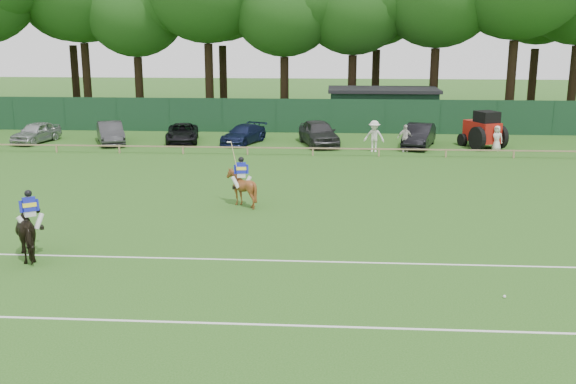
# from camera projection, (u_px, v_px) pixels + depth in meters

# --- Properties ---
(ground) EXTENTS (160.00, 160.00, 0.00)m
(ground) POSITION_uv_depth(u_px,v_px,m) (268.00, 251.00, 23.61)
(ground) COLOR #1E4C14
(ground) RESTS_ON ground
(horse_dark) EXTENTS (2.03, 2.36, 1.84)m
(horse_dark) POSITION_uv_depth(u_px,v_px,m) (32.00, 231.00, 22.75)
(horse_dark) COLOR black
(horse_dark) RESTS_ON ground
(horse_chestnut) EXTENTS (1.51, 1.65, 1.62)m
(horse_chestnut) POSITION_uv_depth(u_px,v_px,m) (242.00, 188.00, 29.36)
(horse_chestnut) COLOR brown
(horse_chestnut) RESTS_ON ground
(sedan_silver) EXTENTS (2.45, 4.30, 1.38)m
(sedan_silver) POSITION_uv_depth(u_px,v_px,m) (36.00, 132.00, 45.42)
(sedan_silver) COLOR #A9ABAE
(sedan_silver) RESTS_ON ground
(sedan_grey) EXTENTS (3.15, 4.66, 1.45)m
(sedan_grey) POSITION_uv_depth(u_px,v_px,m) (111.00, 133.00, 45.01)
(sedan_grey) COLOR #303032
(sedan_grey) RESTS_ON ground
(suv_black) EXTENTS (2.79, 4.75, 1.24)m
(suv_black) POSITION_uv_depth(u_px,v_px,m) (182.00, 133.00, 45.58)
(suv_black) COLOR black
(suv_black) RESTS_ON ground
(sedan_navy) EXTENTS (3.14, 4.58, 1.23)m
(sedan_navy) POSITION_uv_depth(u_px,v_px,m) (243.00, 134.00, 45.09)
(sedan_navy) COLOR #131B3E
(sedan_navy) RESTS_ON ground
(hatch_grey) EXTENTS (3.19, 5.20, 1.65)m
(hatch_grey) POSITION_uv_depth(u_px,v_px,m) (319.00, 133.00, 44.39)
(hatch_grey) COLOR #313033
(hatch_grey) RESTS_ON ground
(estate_black) EXTENTS (2.76, 4.81, 1.50)m
(estate_black) POSITION_uv_depth(u_px,v_px,m) (419.00, 135.00, 43.74)
(estate_black) COLOR black
(estate_black) RESTS_ON ground
(spectator_left) EXTENTS (1.38, 0.95, 1.96)m
(spectator_left) POSITION_uv_depth(u_px,v_px,m) (374.00, 136.00, 41.99)
(spectator_left) COLOR silver
(spectator_left) RESTS_ON ground
(spectator_mid) EXTENTS (1.08, 0.68, 1.71)m
(spectator_mid) POSITION_uv_depth(u_px,v_px,m) (405.00, 138.00, 42.06)
(spectator_mid) COLOR beige
(spectator_mid) RESTS_ON ground
(spectator_right) EXTENTS (0.92, 0.80, 1.59)m
(spectator_right) POSITION_uv_depth(u_px,v_px,m) (497.00, 138.00, 42.35)
(spectator_right) COLOR silver
(spectator_right) RESTS_ON ground
(rider_dark) EXTENTS (0.85, 0.65, 1.41)m
(rider_dark) POSITION_uv_depth(u_px,v_px,m) (30.00, 209.00, 22.55)
(rider_dark) COLOR silver
(rider_dark) RESTS_ON ground
(rider_chestnut) EXTENTS (0.95, 0.54, 2.05)m
(rider_chestnut) POSITION_uv_depth(u_px,v_px,m) (241.00, 171.00, 29.17)
(rider_chestnut) COLOR silver
(rider_chestnut) RESTS_ON ground
(polo_ball) EXTENTS (0.09, 0.09, 0.09)m
(polo_ball) POSITION_uv_depth(u_px,v_px,m) (505.00, 296.00, 19.52)
(polo_ball) COLOR silver
(polo_ball) RESTS_ON ground
(pitch_lines) EXTENTS (60.00, 5.10, 0.01)m
(pitch_lines) POSITION_uv_depth(u_px,v_px,m) (257.00, 288.00, 20.22)
(pitch_lines) COLOR silver
(pitch_lines) RESTS_ON ground
(pitch_rail) EXTENTS (62.10, 0.10, 0.50)m
(pitch_rail) POSITION_uv_depth(u_px,v_px,m) (296.00, 148.00, 40.94)
(pitch_rail) COLOR #997F5B
(pitch_rail) RESTS_ON ground
(perimeter_fence) EXTENTS (92.08, 0.08, 2.50)m
(perimeter_fence) POSITION_uv_depth(u_px,v_px,m) (303.00, 116.00, 49.46)
(perimeter_fence) COLOR #14351E
(perimeter_fence) RESTS_ON ground
(utility_shed) EXTENTS (8.40, 4.40, 3.04)m
(utility_shed) POSITION_uv_depth(u_px,v_px,m) (383.00, 108.00, 51.91)
(utility_shed) COLOR #14331E
(utility_shed) RESTS_ON ground
(tree_row) EXTENTS (96.00, 12.00, 21.00)m
(tree_row) POSITION_uv_depth(u_px,v_px,m) (331.00, 118.00, 57.38)
(tree_row) COLOR #26561C
(tree_row) RESTS_ON ground
(tractor) EXTENTS (2.91, 3.39, 2.41)m
(tractor) POSITION_uv_depth(u_px,v_px,m) (484.00, 131.00, 43.25)
(tractor) COLOR #9F170E
(tractor) RESTS_ON ground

